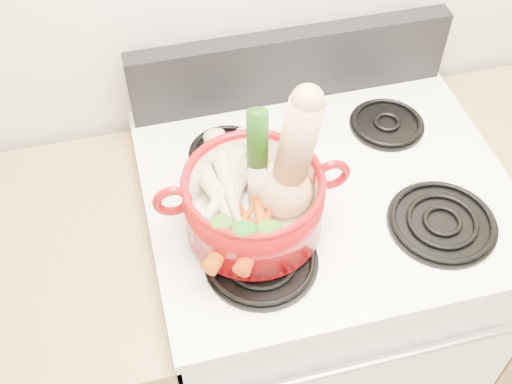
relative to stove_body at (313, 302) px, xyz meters
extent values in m
cube|color=white|center=(0.00, 0.00, 0.00)|extent=(0.76, 0.65, 0.92)
cube|color=white|center=(0.00, 0.00, 0.47)|extent=(0.78, 0.67, 0.03)
cube|color=black|center=(0.00, 0.30, 0.58)|extent=(0.76, 0.05, 0.18)
cylinder|color=silver|center=(0.00, -0.34, 0.32)|extent=(0.60, 0.02, 0.02)
cylinder|color=black|center=(-0.19, -0.16, 0.50)|extent=(0.22, 0.22, 0.02)
cylinder|color=black|center=(0.19, -0.16, 0.50)|extent=(0.22, 0.22, 0.02)
cylinder|color=black|center=(-0.19, 0.14, 0.50)|extent=(0.17, 0.17, 0.02)
cylinder|color=black|center=(0.19, 0.14, 0.50)|extent=(0.17, 0.17, 0.02)
cylinder|color=maroon|center=(-0.18, -0.08, 0.57)|extent=(0.28, 0.28, 0.13)
torus|color=maroon|center=(-0.34, -0.07, 0.62)|extent=(0.08, 0.02, 0.08)
torus|color=maroon|center=(-0.03, -0.08, 0.62)|extent=(0.08, 0.02, 0.08)
cylinder|color=beige|center=(-0.17, -0.05, 0.66)|extent=(0.05, 0.05, 0.26)
ellipsoid|color=tan|center=(-0.15, 0.00, 0.56)|extent=(0.10, 0.08, 0.05)
cone|color=beige|center=(-0.23, -0.06, 0.56)|extent=(0.15, 0.21, 0.06)
cone|color=beige|center=(-0.24, -0.09, 0.57)|extent=(0.13, 0.22, 0.07)
cone|color=beige|center=(-0.24, -0.06, 0.57)|extent=(0.10, 0.22, 0.07)
cone|color=beige|center=(-0.26, -0.07, 0.58)|extent=(0.14, 0.15, 0.05)
cone|color=beige|center=(-0.22, 0.00, 0.59)|extent=(0.16, 0.21, 0.06)
cone|color=beige|center=(-0.22, -0.03, 0.59)|extent=(0.05, 0.25, 0.07)
cone|color=red|center=(-0.20, -0.12, 0.55)|extent=(0.06, 0.16, 0.04)
cone|color=#C55309|center=(-0.24, -0.14, 0.56)|extent=(0.14, 0.14, 0.05)
cone|color=#CA3C0A|center=(-0.18, -0.10, 0.57)|extent=(0.05, 0.18, 0.05)
cone|color=#CC460A|center=(-0.20, -0.16, 0.57)|extent=(0.12, 0.15, 0.05)
camera|label=1|loc=(-0.37, -0.84, 1.53)|focal=45.00mm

